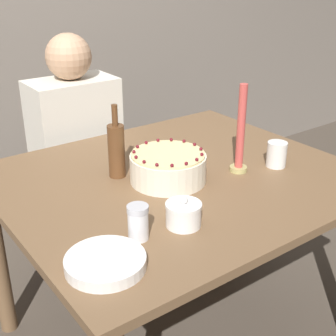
# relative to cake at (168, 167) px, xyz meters

# --- Properties ---
(ground_plane) EXTENTS (12.00, 12.00, 0.00)m
(ground_plane) POSITION_rel_cake_xyz_m (0.05, 0.02, -0.82)
(ground_plane) COLOR #4C4238
(dining_table) EXTENTS (1.25, 1.07, 0.77)m
(dining_table) POSITION_rel_cake_xyz_m (0.05, 0.02, -0.17)
(dining_table) COLOR brown
(dining_table) RESTS_ON ground_plane
(cake) EXTENTS (0.27, 0.27, 0.12)m
(cake) POSITION_rel_cake_xyz_m (0.00, 0.00, 0.00)
(cake) COLOR #EFE5CC
(cake) RESTS_ON dining_table
(sugar_bowl) EXTENTS (0.11, 0.11, 0.10)m
(sugar_bowl) POSITION_rel_cake_xyz_m (-0.14, -0.27, -0.01)
(sugar_bowl) COLOR white
(sugar_bowl) RESTS_ON dining_table
(sugar_shaker) EXTENTS (0.06, 0.06, 0.10)m
(sugar_shaker) POSITION_rel_cake_xyz_m (-0.29, -0.25, 0.00)
(sugar_shaker) COLOR white
(sugar_shaker) RESTS_ON dining_table
(plate_stack) EXTENTS (0.21, 0.21, 0.03)m
(plate_stack) POSITION_rel_cake_xyz_m (-0.43, -0.32, -0.04)
(plate_stack) COLOR white
(plate_stack) RESTS_ON dining_table
(candle) EXTENTS (0.06, 0.06, 0.33)m
(candle) POSITION_rel_cake_xyz_m (0.26, -0.09, 0.09)
(candle) COLOR tan
(candle) RESTS_ON dining_table
(bottle) EXTENTS (0.06, 0.06, 0.27)m
(bottle) POSITION_rel_cake_xyz_m (-0.13, 0.14, 0.05)
(bottle) COLOR brown
(bottle) RESTS_ON dining_table
(cup) EXTENTS (0.07, 0.07, 0.10)m
(cup) POSITION_rel_cake_xyz_m (0.41, -0.14, -0.00)
(cup) COLOR white
(cup) RESTS_ON dining_table
(person_man_blue_shirt) EXTENTS (0.40, 0.34, 1.19)m
(person_man_blue_shirt) POSITION_rel_cake_xyz_m (-0.00, 0.75, -0.30)
(person_man_blue_shirt) COLOR #2D2D38
(person_man_blue_shirt) RESTS_ON ground_plane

